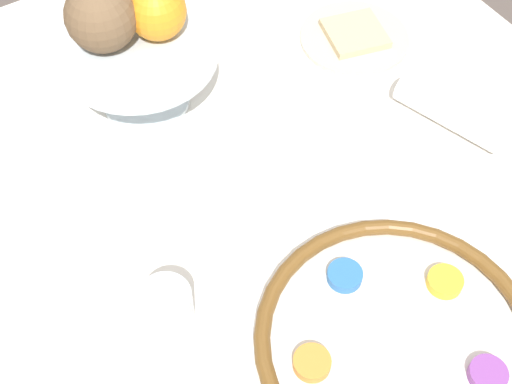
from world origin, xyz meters
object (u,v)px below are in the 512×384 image
napkin_roll (450,112)px  cup_mid (167,309)px  fruit_stand (139,54)px  orange_fruit (157,11)px  coconut (101,16)px  seder_plate (398,343)px  bread_plate (354,37)px

napkin_roll → cup_mid: cup_mid is taller
fruit_stand → napkin_roll: (-0.27, -0.36, -0.07)m
orange_fruit → napkin_roll: size_ratio=0.47×
coconut → cup_mid: (-0.36, 0.11, -0.14)m
seder_plate → bread_plate: size_ratio=1.90×
fruit_stand → napkin_roll: 0.46m
fruit_stand → orange_fruit: bearing=-99.7°
seder_plate → napkin_roll: 0.38m
napkin_roll → bread_plate: bearing=2.4°
napkin_roll → cup_mid: size_ratio=2.58×
orange_fruit → bread_plate: size_ratio=0.46×
napkin_roll → seder_plate: bearing=129.8°
seder_plate → bread_plate: bearing=-31.5°
coconut → bread_plate: 0.43m
fruit_stand → cup_mid: (-0.34, 0.14, -0.06)m
seder_plate → coconut: (0.53, 0.11, 0.15)m
fruit_stand → cup_mid: fruit_stand is taller
napkin_roll → fruit_stand: bearing=52.5°
bread_plate → cup_mid: (-0.29, 0.49, 0.03)m
fruit_stand → coconut: 0.08m
coconut → bread_plate: (-0.07, -0.39, -0.16)m
cup_mid → napkin_roll: bearing=-82.2°
fruit_stand → seder_plate: bearing=-172.5°
coconut → napkin_roll: size_ratio=0.56×
coconut → napkin_roll: (-0.29, -0.40, -0.15)m
coconut → bread_plate: bearing=-100.4°
cup_mid → seder_plate: bearing=-129.3°
orange_fruit → bread_plate: bearing=-99.2°
seder_plate → coconut: size_ratio=3.46×
seder_plate → bread_plate: (0.46, -0.28, -0.01)m
fruit_stand → cup_mid: bearing=157.4°
fruit_stand → bread_plate: 0.36m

